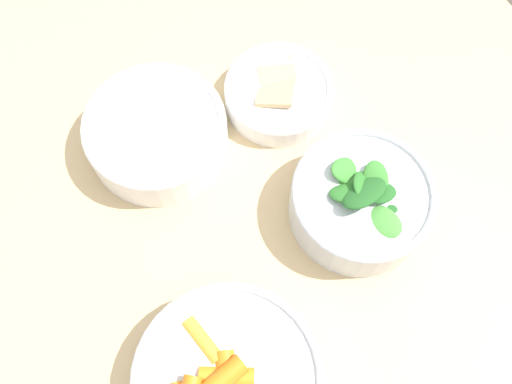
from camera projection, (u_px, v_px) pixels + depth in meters
ground_plane at (246, 318)px, 1.38m from camera, size 10.00×10.00×0.00m
dining_table at (238, 230)px, 0.79m from camera, size 1.24×0.97×0.75m
bowl_carrots at (227, 380)px, 0.58m from camera, size 0.20×0.20×0.07m
bowl_greens at (362, 201)px, 0.65m from camera, size 0.16×0.16×0.09m
bowl_beans_hotdog at (157, 134)px, 0.70m from camera, size 0.17×0.17×0.06m
bowl_cookies at (279, 92)px, 0.73m from camera, size 0.14×0.14×0.04m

